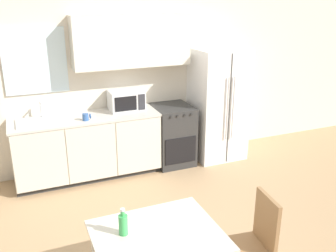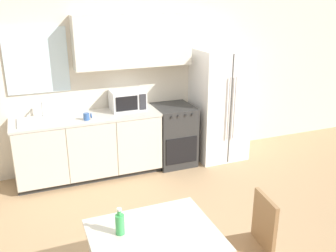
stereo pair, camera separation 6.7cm
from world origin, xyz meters
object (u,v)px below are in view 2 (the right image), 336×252
at_px(refrigerator, 219,104).
at_px(coffee_mug, 87,116).
at_px(microwave, 128,100).
at_px(dining_table, 155,246).
at_px(oven_range, 174,135).
at_px(drink_bottle, 120,223).
at_px(dining_chair_side, 254,238).

bearing_deg(refrigerator, coffee_mug, -176.63).
height_order(microwave, dining_table, microwave).
relative_size(oven_range, drink_bottle, 4.00).
bearing_deg(microwave, drink_bottle, -107.15).
relative_size(microwave, dining_table, 0.49).
bearing_deg(refrigerator, oven_range, 178.14).
bearing_deg(coffee_mug, microwave, 22.09).
relative_size(refrigerator, microwave, 3.54).
bearing_deg(oven_range, refrigerator, -1.86).
relative_size(refrigerator, dining_table, 1.74).
distance_m(microwave, coffee_mug, 0.70).
xyz_separation_m(refrigerator, microwave, (-1.47, 0.14, 0.19)).
relative_size(oven_range, coffee_mug, 8.05).
relative_size(coffee_mug, dining_table, 0.11).
bearing_deg(coffee_mug, refrigerator, 3.37).
bearing_deg(refrigerator, dining_table, -127.77).
height_order(refrigerator, microwave, refrigerator).
height_order(microwave, coffee_mug, microwave).
relative_size(oven_range, microwave, 1.87).
relative_size(microwave, drink_bottle, 2.14).
height_order(refrigerator, dining_chair_side, refrigerator).
bearing_deg(microwave, oven_range, -9.32).
bearing_deg(coffee_mug, oven_range, 6.39).
distance_m(oven_range, dining_table, 2.94).
relative_size(coffee_mug, drink_bottle, 0.50).
relative_size(dining_table, drink_bottle, 4.37).
height_order(coffee_mug, dining_chair_side, coffee_mug).
bearing_deg(microwave, coffee_mug, -157.91).
bearing_deg(dining_table, microwave, 78.35).
relative_size(refrigerator, drink_bottle, 7.60).
bearing_deg(drink_bottle, microwave, 72.85).
bearing_deg(dining_table, coffee_mug, 91.76).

